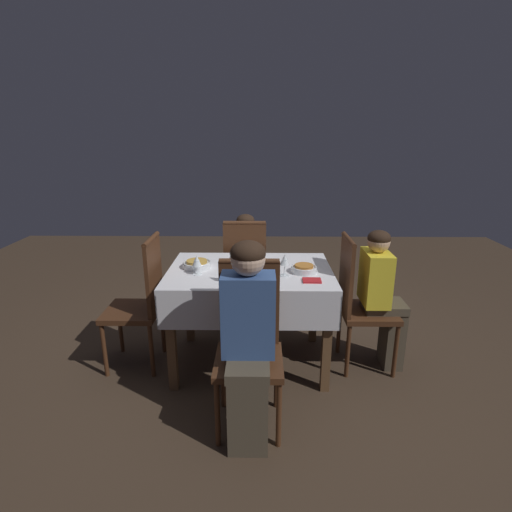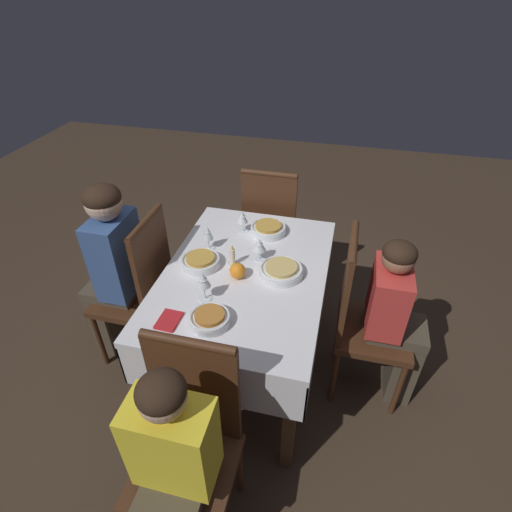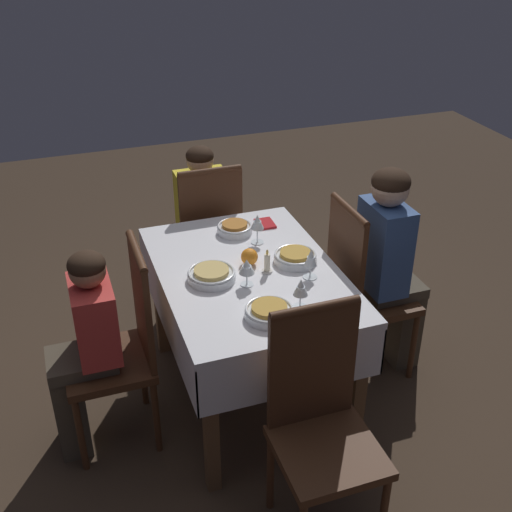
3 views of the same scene
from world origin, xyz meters
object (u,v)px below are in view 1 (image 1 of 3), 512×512
at_px(dining_table, 250,284).
at_px(person_child_yellow, 382,294).
at_px(person_adult_denim, 248,333).
at_px(person_child_red, 246,262).
at_px(wine_glass_east, 285,260).
at_px(orange_fruit, 257,265).
at_px(chair_north, 245,270).
at_px(chair_east, 359,299).
at_px(chair_south, 249,339).
at_px(bowl_west, 197,264).
at_px(bowl_north, 247,258).
at_px(wine_glass_south, 225,268).
at_px(wine_glass_west, 197,261).
at_px(napkin_red_folded, 312,280).
at_px(bowl_east, 304,269).
at_px(chair_west, 142,299).
at_px(wine_glass_north, 234,255).
at_px(candle_centerpiece, 243,267).

height_order(dining_table, person_child_yellow, person_child_yellow).
height_order(person_adult_denim, person_child_red, person_adult_denim).
bearing_deg(person_child_red, wine_glass_east, 108.12).
relative_size(person_adult_denim, person_child_yellow, 1.11).
xyz_separation_m(dining_table, orange_fruit, (0.05, -0.02, 0.15)).
distance_m(chair_north, person_child_yellow, 1.23).
bearing_deg(chair_east, chair_south, 127.49).
bearing_deg(person_child_yellow, wine_glass_east, 99.04).
xyz_separation_m(dining_table, chair_east, (0.81, -0.02, -0.11)).
bearing_deg(dining_table, bowl_west, 174.46).
relative_size(dining_table, chair_east, 1.17).
bearing_deg(bowl_north, chair_east, -13.69).
height_order(chair_south, chair_north, same).
relative_size(person_adult_denim, wine_glass_south, 7.95).
height_order(dining_table, wine_glass_west, wine_glass_west).
relative_size(bowl_west, napkin_red_folded, 1.67).
distance_m(bowl_east, wine_glass_west, 0.77).
bearing_deg(wine_glass_south, wine_glass_east, 16.68).
distance_m(wine_glass_east, wine_glass_west, 0.62).
height_order(chair_north, bowl_north, chair_north).
bearing_deg(napkin_red_folded, person_child_red, 114.97).
bearing_deg(wine_glass_south, orange_fruit, 47.78).
bearing_deg(bowl_north, person_child_yellow, -11.46).
bearing_deg(chair_west, bowl_east, 88.64).
height_order(chair_east, wine_glass_east, chair_east).
bearing_deg(orange_fruit, wine_glass_north, 157.66).
xyz_separation_m(wine_glass_south, bowl_east, (0.55, 0.20, -0.07)).
height_order(dining_table, chair_north, chair_north).
bearing_deg(person_adult_denim, dining_table, 90.78).
xyz_separation_m(chair_north, orange_fruit, (0.11, -0.66, 0.27)).
xyz_separation_m(person_adult_denim, bowl_north, (-0.04, 0.98, 0.13)).
relative_size(bowl_north, wine_glass_north, 1.69).
bearing_deg(dining_table, chair_west, -178.02).
bearing_deg(bowl_west, person_adult_denim, -63.83).
height_order(chair_west, wine_glass_east, chair_west).
relative_size(person_child_red, person_child_yellow, 0.97).
height_order(person_child_yellow, napkin_red_folded, person_child_yellow).
bearing_deg(napkin_red_folded, person_child_yellow, 22.01).
relative_size(wine_glass_south, napkin_red_folded, 1.18).
xyz_separation_m(chair_north, bowl_east, (0.45, -0.69, 0.25)).
height_order(person_child_red, orange_fruit, person_child_red).
relative_size(person_child_red, candle_centerpiece, 8.53).
xyz_separation_m(person_child_red, bowl_east, (0.45, -0.86, 0.23)).
bearing_deg(bowl_west, person_child_red, 66.25).
distance_m(chair_south, person_child_red, 1.44).
distance_m(person_child_red, bowl_west, 0.87).
bearing_deg(chair_south, candle_centerpiece, 95.92).
bearing_deg(wine_glass_east, bowl_north, 130.13).
distance_m(wine_glass_south, bowl_west, 0.39).
relative_size(dining_table, bowl_east, 6.45).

